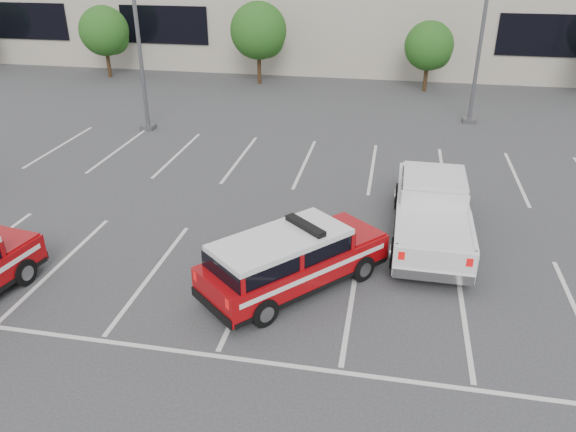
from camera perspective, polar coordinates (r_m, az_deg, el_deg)
name	(u,v)px	position (r m, az deg, el deg)	size (l,w,h in m)	color
ground	(249,285)	(14.80, -3.99, -6.97)	(120.00, 120.00, 0.00)	#353537
stall_markings	(283,211)	(18.61, -0.53, 0.54)	(23.00, 15.00, 0.01)	silver
tree_left	(106,33)	(38.92, -18.01, 17.30)	(3.07, 3.07, 4.42)	#3F2B19
tree_mid_left	(260,33)	(35.31, -2.85, 18.10)	(3.37, 3.37, 4.85)	#3F2B19
tree_mid_right	(430,48)	(34.46, 14.26, 16.26)	(2.77, 2.77, 3.99)	#3F2B19
light_pole_left	(135,14)	(26.62, -15.23, 19.22)	(0.90, 0.60, 10.24)	#59595E
light_pole_mid	(485,11)	(28.30, 19.39, 19.07)	(0.90, 0.60, 10.24)	#59595E
fire_chief_suv	(292,264)	(14.28, 0.42, -4.87)	(4.62, 4.90, 1.74)	#92070A
white_pickup	(431,215)	(17.22, 14.35, 0.09)	(2.13, 6.00, 1.83)	silver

